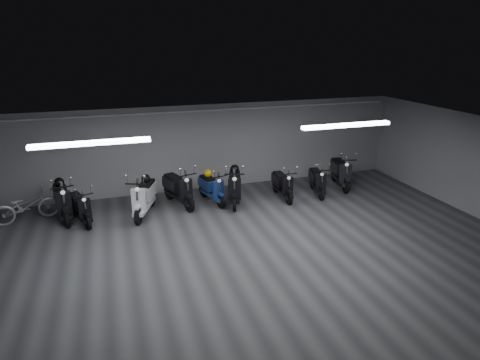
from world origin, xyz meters
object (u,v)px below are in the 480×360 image
object	(u,v)px
scooter_3	(178,183)
bicycle	(25,203)
scooter_1	(79,202)
helmet_3	(208,173)
helmet_0	(59,182)
scooter_7	(283,180)
scooter_4	(212,184)
scooter_5	(235,181)
scooter_8	(318,176)
helmet_1	(235,169)
scooter_9	(341,167)
scooter_2	(144,191)
helmet_2	(146,178)
scooter_0	(62,195)

from	to	relation	value
scooter_3	bicycle	distance (m)	4.17
scooter_1	helmet_3	world-z (taller)	scooter_1
bicycle	helmet_0	distance (m)	1.02
scooter_7	scooter_4	bearing A→B (deg)	172.24
scooter_5	bicycle	bearing A→B (deg)	-167.44
helmet_3	scooter_8	bearing A→B (deg)	-9.03
helmet_0	helmet_1	xyz separation A→B (m)	(5.00, -0.35, 0.00)
helmet_1	scooter_7	bearing A→B (deg)	-12.98
scooter_9	helmet_1	world-z (taller)	scooter_9
scooter_5	scooter_3	bearing A→B (deg)	-174.06
scooter_2	scooter_5	world-z (taller)	scooter_2
scooter_5	bicycle	size ratio (longest dim) A/B	1.12
scooter_1	helmet_0	distance (m)	0.94
scooter_7	helmet_2	distance (m)	4.17
scooter_5	helmet_0	distance (m)	4.96
scooter_3	scooter_9	size ratio (longest dim) A/B	1.00
scooter_3	scooter_4	size ratio (longest dim) A/B	1.14
scooter_1	helmet_2	size ratio (longest dim) A/B	6.47
bicycle	helmet_0	bearing A→B (deg)	-98.95
scooter_7	scooter_9	distance (m)	2.32
scooter_4	bicycle	distance (m)	5.18
scooter_3	scooter_5	bearing A→B (deg)	-30.05
scooter_0	scooter_9	distance (m)	8.70
scooter_2	bicycle	bearing A→B (deg)	-168.96
scooter_3	scooter_5	xyz separation A→B (m)	(1.66, -0.33, 0.00)
scooter_1	scooter_5	distance (m)	4.41
scooter_8	helmet_1	size ratio (longest dim) A/B	5.69
scooter_9	helmet_0	xyz separation A→B (m)	(-8.74, 0.30, 0.31)
scooter_9	helmet_0	distance (m)	8.76
bicycle	scooter_4	bearing A→B (deg)	-108.10
scooter_2	scooter_4	bearing A→B (deg)	30.84
scooter_2	scooter_8	bearing A→B (deg)	21.44
scooter_9	scooter_8	bearing A→B (deg)	-147.82
scooter_0	scooter_1	xyz separation A→B (m)	(0.46, -0.42, -0.10)
scooter_2	scooter_7	world-z (taller)	scooter_2
scooter_2	helmet_1	bearing A→B (deg)	28.05
scooter_3	scooter_5	size ratio (longest dim) A/B	1.00
scooter_1	scooter_7	bearing A→B (deg)	-19.99
scooter_4	scooter_2	bearing A→B (deg)	174.79
scooter_3	helmet_0	world-z (taller)	scooter_3
helmet_0	helmet_3	size ratio (longest dim) A/B	1.09
scooter_1	bicycle	bearing A→B (deg)	137.89
scooter_3	scooter_9	world-z (taller)	scooter_3
scooter_9	helmet_0	world-z (taller)	scooter_9
scooter_4	scooter_0	bearing A→B (deg)	164.28
helmet_2	scooter_5	bearing A→B (deg)	-3.75
scooter_2	scooter_0	bearing A→B (deg)	-169.51
scooter_2	helmet_3	distance (m)	2.07
scooter_5	helmet_2	bearing A→B (deg)	-166.38
helmet_2	helmet_3	bearing A→B (deg)	9.44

